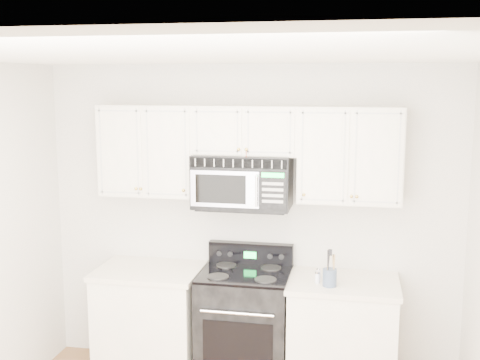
# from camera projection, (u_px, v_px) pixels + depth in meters

# --- Properties ---
(room) EXTENTS (3.51, 3.51, 2.61)m
(room) POSITION_uv_depth(u_px,v_px,m) (196.00, 289.00, 3.40)
(room) COLOR brown
(room) RESTS_ON ground
(base_cabinet_left) EXTENTS (0.86, 0.65, 0.92)m
(base_cabinet_left) POSITION_uv_depth(u_px,v_px,m) (151.00, 324.00, 5.09)
(base_cabinet_left) COLOR beige
(base_cabinet_left) RESTS_ON ground
(base_cabinet_right) EXTENTS (0.86, 0.65, 0.92)m
(base_cabinet_right) POSITION_uv_depth(u_px,v_px,m) (342.00, 340.00, 4.78)
(base_cabinet_right) COLOR beige
(base_cabinet_right) RESTS_ON ground
(range) EXTENTS (0.72, 0.66, 1.11)m
(range) POSITION_uv_depth(u_px,v_px,m) (245.00, 325.00, 4.93)
(range) COLOR black
(range) RESTS_ON ground
(upper_cabinets) EXTENTS (2.44, 0.37, 0.75)m
(upper_cabinets) POSITION_uv_depth(u_px,v_px,m) (247.00, 148.00, 4.83)
(upper_cabinets) COLOR beige
(upper_cabinets) RESTS_ON ground
(microwave) EXTENTS (0.78, 0.44, 0.43)m
(microwave) POSITION_uv_depth(u_px,v_px,m) (243.00, 181.00, 4.85)
(microwave) COLOR black
(microwave) RESTS_ON ground
(utensil_crock) EXTENTS (0.11, 0.11, 0.29)m
(utensil_crock) POSITION_uv_depth(u_px,v_px,m) (330.00, 276.00, 4.56)
(utensil_crock) COLOR #444E71
(utensil_crock) RESTS_ON base_cabinet_right
(shaker_salt) EXTENTS (0.04, 0.04, 0.09)m
(shaker_salt) POSITION_uv_depth(u_px,v_px,m) (317.00, 277.00, 4.63)
(shaker_salt) COLOR silver
(shaker_salt) RESTS_ON base_cabinet_right
(shaker_pepper) EXTENTS (0.04, 0.04, 0.09)m
(shaker_pepper) POSITION_uv_depth(u_px,v_px,m) (319.00, 273.00, 4.73)
(shaker_pepper) COLOR silver
(shaker_pepper) RESTS_ON base_cabinet_right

